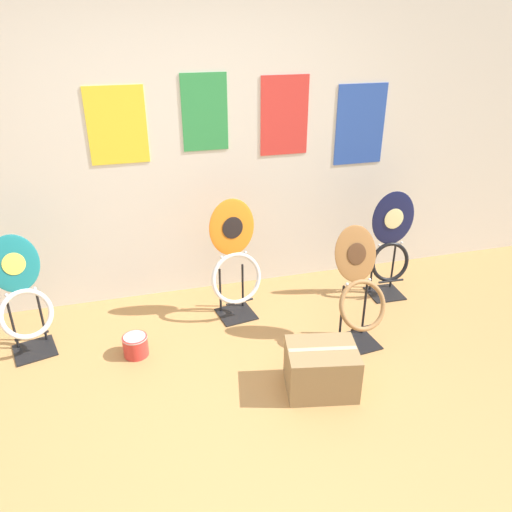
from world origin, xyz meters
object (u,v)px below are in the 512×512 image
toilet_seat_display_woodgrain (359,290)px  toilet_seat_display_navy_moon (391,248)px  toilet_seat_display_teal_sax (23,299)px  storage_box (321,369)px  toilet_seat_display_orange_sun (235,262)px  paint_can (135,345)px

toilet_seat_display_woodgrain → toilet_seat_display_navy_moon: size_ratio=0.94×
toilet_seat_display_teal_sax → toilet_seat_display_woodgrain: toilet_seat_display_woodgrain is taller
toilet_seat_display_teal_sax → toilet_seat_display_navy_moon: (2.86, 0.03, 0.02)m
toilet_seat_display_woodgrain → storage_box: size_ratio=1.75×
toilet_seat_display_teal_sax → toilet_seat_display_orange_sun: (1.53, 0.07, 0.05)m
toilet_seat_display_woodgrain → storage_box: bearing=-136.4°
toilet_seat_display_teal_sax → storage_box: (1.86, -0.95, -0.27)m
toilet_seat_display_orange_sun → toilet_seat_display_woodgrain: 0.97m
toilet_seat_display_teal_sax → toilet_seat_display_orange_sun: size_ratio=0.89×
toilet_seat_display_navy_moon → paint_can: bearing=-172.0°
toilet_seat_display_teal_sax → toilet_seat_display_woodgrain: bearing=-12.8°
toilet_seat_display_teal_sax → storage_box: size_ratio=1.73×
toilet_seat_display_navy_moon → toilet_seat_display_orange_sun: bearing=178.6°
toilet_seat_display_navy_moon → storage_box: bearing=-135.5°
toilet_seat_display_teal_sax → storage_box: bearing=-27.0°
toilet_seat_display_teal_sax → storage_box: 2.10m
toilet_seat_display_orange_sun → toilet_seat_display_navy_moon: bearing=-1.4°
toilet_seat_display_orange_sun → toilet_seat_display_woodgrain: toilet_seat_display_orange_sun is taller
toilet_seat_display_woodgrain → storage_box: 0.67m
toilet_seat_display_teal_sax → paint_can: toilet_seat_display_teal_sax is taller
toilet_seat_display_navy_moon → paint_can: (-2.14, -0.30, -0.36)m
storage_box → paint_can: bearing=149.2°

